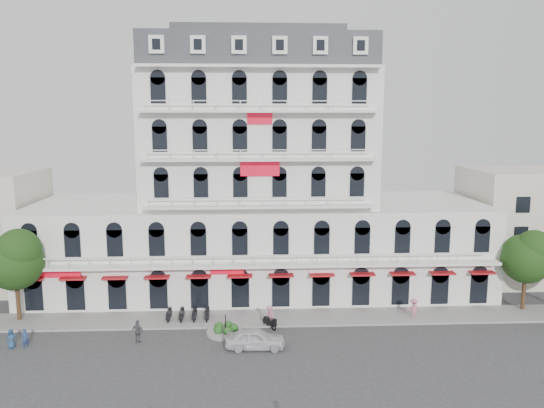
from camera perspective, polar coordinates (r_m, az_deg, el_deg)
The scene contains 14 objects.
ground at distance 39.36m, azimuth -0.79°, elevation -17.08°, with size 120.00×120.00×0.00m, color #38383A.
sidewalk at distance 47.56m, azimuth -1.16°, elevation -12.17°, with size 53.00×4.00×0.16m, color gray.
main_building at distance 53.78m, azimuth -1.46°, elevation 1.25°, with size 45.00×15.00×25.80m.
flank_building_east at distance 64.45m, azimuth 26.27°, elevation -1.94°, with size 14.00×10.00×12.00m, color beige.
traffic_island at distance 44.73m, azimuth -5.01°, elevation -13.39°, with size 3.20×3.20×1.60m.
parked_scooter_row at distance 47.67m, azimuth -8.99°, elevation -12.34°, with size 4.40×1.80×1.10m, color black, non-canonical shape.
tree_west_inner at distance 50.31m, azimuth -25.90°, elevation -5.22°, with size 4.76×4.76×8.25m.
tree_east_inner at distance 53.20m, azimuth 25.76°, elevation -4.98°, with size 4.40×4.37×7.57m.
parked_car at distance 41.80m, azimuth -1.82°, elevation -14.27°, with size 1.84×4.56×1.55m, color silver.
rider_center at distance 45.24m, azimuth -0.26°, elevation -12.03°, with size 1.16×1.45×1.99m.
pedestrian_left at distance 46.35m, azimuth -26.26°, elevation -12.86°, with size 0.74×0.48×1.52m, color navy.
pedestrian_mid at distance 43.91m, azimuth -14.22°, elevation -13.15°, with size 1.09×0.45×1.86m, color #535158.
pedestrian_right at distance 48.88m, azimuth 15.00°, elevation -10.84°, with size 1.19×0.68×1.84m, color #BF657D.
pedestrian_far at distance 45.90m, azimuth -24.99°, elevation -12.97°, with size 0.56×0.37×1.54m, color navy.
Camera 1 is at (-1.14, -35.24, 17.47)m, focal length 35.00 mm.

